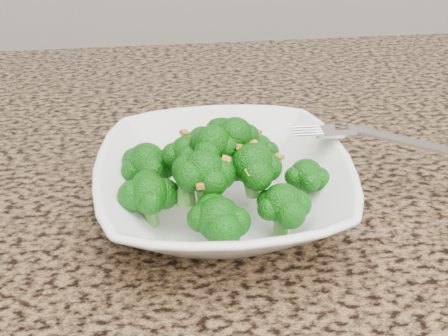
{
  "coord_description": "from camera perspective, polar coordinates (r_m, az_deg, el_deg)",
  "views": [
    {
      "loc": [
        -0.17,
        -0.07,
        1.23
      ],
      "look_at": [
        -0.12,
        0.36,
        0.95
      ],
      "focal_mm": 45.0,
      "sensor_mm": 36.0,
      "label": 1
    }
  ],
  "objects": [
    {
      "name": "granite_counter",
      "position": [
        0.53,
        13.71,
        -8.59
      ],
      "size": [
        1.64,
        1.04,
        0.03
      ],
      "primitive_type": "cube",
      "color": "brown",
      "rests_on": "cabinet"
    },
    {
      "name": "fork",
      "position": [
        0.55,
        12.59,
        3.4
      ],
      "size": [
        0.19,
        0.07,
        0.01
      ],
      "primitive_type": null,
      "rotation": [
        0.0,
        0.0,
        -0.21
      ],
      "color": "silver",
      "rests_on": "bowl"
    },
    {
      "name": "garlic_topping",
      "position": [
        0.47,
        0.0,
        7.71
      ],
      "size": [
        0.12,
        0.12,
        0.01
      ],
      "primitive_type": null,
      "color": "#BF732E",
      "rests_on": "broccoli_pile"
    },
    {
      "name": "broccoli_pile",
      "position": [
        0.49,
        0.0,
        3.95
      ],
      "size": [
        0.21,
        0.21,
        0.06
      ],
      "primitive_type": null,
      "color": "#0F630B",
      "rests_on": "bowl"
    },
    {
      "name": "bowl",
      "position": [
        0.52,
        0.0,
        -1.96
      ],
      "size": [
        0.24,
        0.24,
        0.06
      ],
      "primitive_type": "imported",
      "rotation": [
        0.0,
        0.0,
        -0.01
      ],
      "color": "white",
      "rests_on": "granite_counter"
    }
  ]
}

